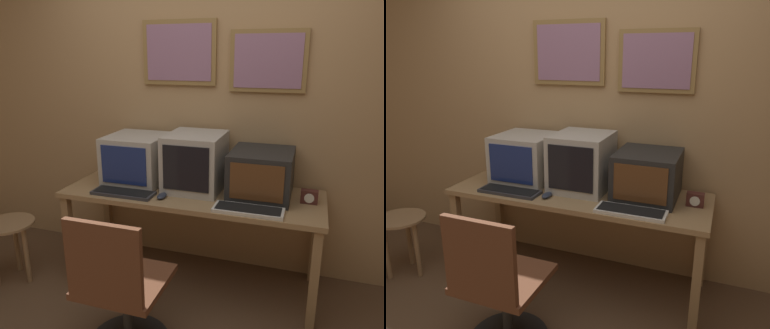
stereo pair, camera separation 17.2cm
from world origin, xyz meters
The scene contains 11 objects.
wall_back centered at (0.00, 1.50, 1.31)m, with size 8.00×0.08×2.60m.
desk centered at (0.00, 1.12, 0.66)m, with size 1.88×0.67×0.73m.
monitor_left centered at (-0.48, 1.21, 0.92)m, with size 0.44×0.46×0.37m.
monitor_center centered at (0.00, 1.20, 0.94)m, with size 0.40×0.45×0.42m.
monitor_right centered at (0.49, 1.21, 0.90)m, with size 0.43×0.47×0.32m.
keyboard_main centered at (-0.45, 0.91, 0.75)m, with size 0.46×0.16×0.03m.
keyboard_side centered at (0.45, 0.88, 0.75)m, with size 0.45×0.17×0.03m.
mouse_near_keyboard centered at (-0.16, 0.93, 0.75)m, with size 0.06×0.11×0.03m.
desk_clock centered at (0.82, 1.16, 0.78)m, with size 0.11×0.07×0.09m.
office_chair centered at (-0.15, 0.28, 0.39)m, with size 0.49×0.49×0.91m.
side_stool centered at (-1.32, 0.69, 0.38)m, with size 0.38×0.38×0.49m.
Camera 2 is at (0.96, -1.27, 1.70)m, focal length 35.00 mm.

